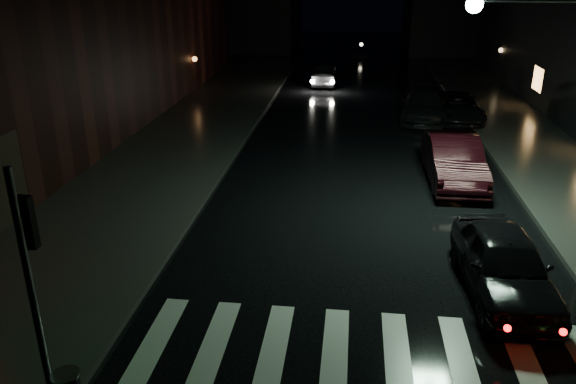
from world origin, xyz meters
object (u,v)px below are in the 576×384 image
(parked_car_b, at_px, (453,160))
(oncoming_car, at_px, (324,75))
(parked_car_a, at_px, (504,263))
(parked_car_c, at_px, (424,105))
(parked_car_d, at_px, (458,107))

(parked_car_b, xyz_separation_m, oncoming_car, (-5.43, 16.77, -0.15))
(parked_car_a, distance_m, parked_car_b, 7.28)
(parked_car_b, xyz_separation_m, parked_car_c, (-0.06, 8.71, -0.08))
(parked_car_b, height_order, parked_car_c, parked_car_b)
(parked_car_a, relative_size, parked_car_d, 0.92)
(parked_car_c, height_order, oncoming_car, parked_car_c)
(parked_car_c, bearing_deg, oncoming_car, 131.14)
(parked_car_b, distance_m, parked_car_c, 8.72)
(parked_car_b, distance_m, parked_car_d, 8.75)
(parked_car_c, distance_m, oncoming_car, 9.68)
(parked_car_b, relative_size, oncoming_car, 1.23)
(parked_car_d, bearing_deg, parked_car_c, 178.54)
(parked_car_d, bearing_deg, parked_car_a, -93.38)
(parked_car_a, distance_m, oncoming_car, 24.67)
(parked_car_a, bearing_deg, parked_car_d, 81.68)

